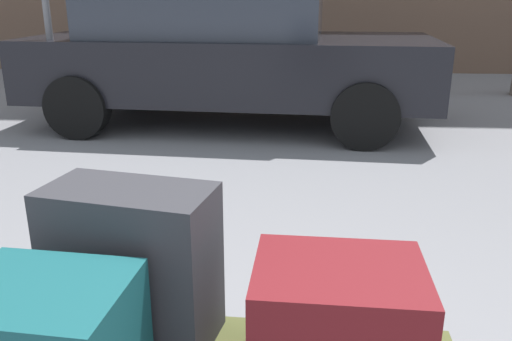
{
  "coord_description": "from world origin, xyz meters",
  "views": [
    {
      "loc": [
        0.15,
        -0.95,
        1.42
      ],
      "look_at": [
        0.0,
        1.2,
        0.69
      ],
      "focal_mm": 37.28,
      "sensor_mm": 36.0,
      "label": 1
    }
  ],
  "objects_px": {
    "duffel_bag_maroon_topmost_pile": "(337,323)",
    "bollard_kerb_near": "(424,71)",
    "suitcase_charcoal_front_right": "(137,314)",
    "parked_car": "(226,55)"
  },
  "relations": [
    {
      "from": "duffel_bag_maroon_topmost_pile",
      "to": "bollard_kerb_near",
      "type": "xyz_separation_m",
      "value": [
        1.76,
        6.86,
        -0.41
      ]
    },
    {
      "from": "suitcase_charcoal_front_right",
      "to": "bollard_kerb_near",
      "type": "height_order",
      "value": "suitcase_charcoal_front_right"
    },
    {
      "from": "duffel_bag_maroon_topmost_pile",
      "to": "bollard_kerb_near",
      "type": "relative_size",
      "value": 0.53
    },
    {
      "from": "parked_car",
      "to": "bollard_kerb_near",
      "type": "xyz_separation_m",
      "value": [
        2.61,
        1.97,
        -0.42
      ]
    },
    {
      "from": "bollard_kerb_near",
      "to": "parked_car",
      "type": "bearing_deg",
      "value": -142.99
    },
    {
      "from": "parked_car",
      "to": "bollard_kerb_near",
      "type": "relative_size",
      "value": 6.52
    },
    {
      "from": "suitcase_charcoal_front_right",
      "to": "duffel_bag_maroon_topmost_pile",
      "type": "height_order",
      "value": "suitcase_charcoal_front_right"
    },
    {
      "from": "duffel_bag_maroon_topmost_pile",
      "to": "parked_car",
      "type": "bearing_deg",
      "value": 102.11
    },
    {
      "from": "parked_car",
      "to": "duffel_bag_maroon_topmost_pile",
      "type": "bearing_deg",
      "value": -80.14
    },
    {
      "from": "suitcase_charcoal_front_right",
      "to": "duffel_bag_maroon_topmost_pile",
      "type": "bearing_deg",
      "value": -2.5
    }
  ]
}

